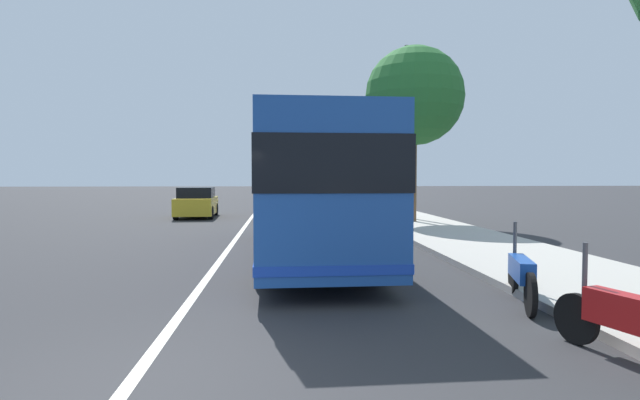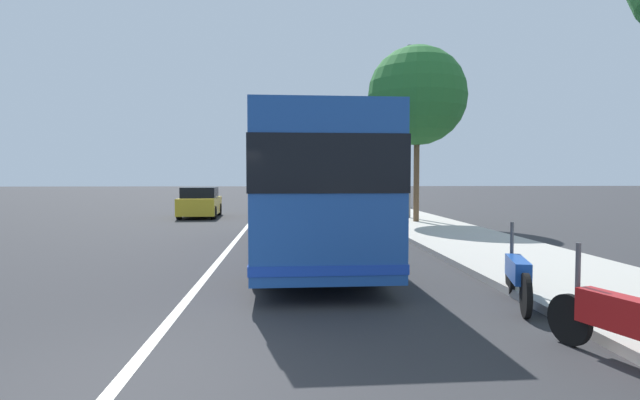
{
  "view_description": "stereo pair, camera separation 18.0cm",
  "coord_description": "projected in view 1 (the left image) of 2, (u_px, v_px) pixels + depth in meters",
  "views": [
    {
      "loc": [
        -4.71,
        -1.5,
        2.04
      ],
      "look_at": [
        9.18,
        -2.56,
        1.41
      ],
      "focal_mm": 28.52,
      "sensor_mm": 36.0,
      "label": 1
    },
    {
      "loc": [
        -4.72,
        -1.68,
        2.04
      ],
      "look_at": [
        9.18,
        -2.56,
        1.41
      ],
      "focal_mm": 28.52,
      "sensor_mm": 36.0,
      "label": 2
    }
  ],
  "objects": [
    {
      "name": "ground_plane",
      "position": [
        119.0,
        399.0,
        4.67
      ],
      "size": [
        220.0,
        220.0,
        0.0
      ],
      "primitive_type": "plane",
      "color": "#2D2D30"
    },
    {
      "name": "roadside_tree_far_block",
      "position": [
        368.0,
        157.0,
        37.33
      ],
      "size": [
        2.72,
        2.72,
        4.88
      ],
      "color": "brown",
      "rests_on": "ground"
    },
    {
      "name": "utility_pole",
      "position": [
        406.0,
        134.0,
        23.72
      ],
      "size": [
        0.2,
        0.2,
        8.15
      ],
      "primitive_type": "cylinder",
      "color": "slate",
      "rests_on": "ground"
    },
    {
      "name": "lane_divider_line",
      "position": [
        229.0,
        248.0,
        14.63
      ],
      "size": [
        110.0,
        0.16,
        0.01
      ],
      "primitive_type": "cube",
      "color": "silver",
      "rests_on": "ground"
    },
    {
      "name": "coach_bus",
      "position": [
        307.0,
        184.0,
        13.4
      ],
      "size": [
        11.49,
        2.77,
        3.27
      ],
      "rotation": [
        0.0,
        0.0,
        0.02
      ],
      "color": "#1E4C9E",
      "rests_on": "ground"
    },
    {
      "name": "car_side_street",
      "position": [
        303.0,
        201.0,
        27.87
      ],
      "size": [
        4.75,
        2.05,
        1.49
      ],
      "rotation": [
        0.0,
        0.0,
        -0.07
      ],
      "color": "red",
      "rests_on": "ground"
    },
    {
      "name": "motorcycle_far_end",
      "position": [
        632.0,
        321.0,
        5.5
      ],
      "size": [
        2.03,
        0.67,
        1.26
      ],
      "rotation": [
        0.0,
        0.0,
        0.29
      ],
      "color": "black",
      "rests_on": "ground"
    },
    {
      "name": "car_ahead_same_lane",
      "position": [
        288.0,
        191.0,
        47.12
      ],
      "size": [
        4.44,
        2.08,
        1.49
      ],
      "rotation": [
        0.0,
        0.0,
        0.06
      ],
      "color": "gray",
      "rests_on": "ground"
    },
    {
      "name": "motorcycle_nearest_curb",
      "position": [
        521.0,
        275.0,
        8.13
      ],
      "size": [
        2.08,
        0.67,
        1.27
      ],
      "rotation": [
        0.0,
        0.0,
        -0.28
      ],
      "color": "black",
      "rests_on": "ground"
    },
    {
      "name": "roadside_tree_mid_block",
      "position": [
        414.0,
        96.0,
        21.67
      ],
      "size": [
        4.21,
        4.21,
        7.61
      ],
      "color": "brown",
      "rests_on": "ground"
    },
    {
      "name": "sidewalk_curb",
      "position": [
        474.0,
        243.0,
        15.18
      ],
      "size": [
        110.0,
        3.6,
        0.14
      ],
      "primitive_type": "cube",
      "color": "#B2ADA3",
      "rests_on": "ground"
    },
    {
      "name": "car_behind_bus",
      "position": [
        197.0,
        203.0,
        25.69
      ],
      "size": [
        4.06,
        2.0,
        1.53
      ],
      "rotation": [
        0.0,
        0.0,
        3.18
      ],
      "color": "gold",
      "rests_on": "ground"
    }
  ]
}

